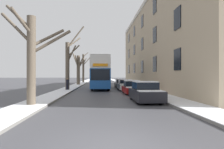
{
  "coord_description": "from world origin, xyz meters",
  "views": [
    {
      "loc": [
        -0.63,
        -5.32,
        1.94
      ],
      "look_at": [
        0.85,
        17.88,
        2.03
      ],
      "focal_mm": 32.0,
      "sensor_mm": 36.0,
      "label": 1
    }
  ],
  "objects_px": {
    "parked_car_1": "(132,88)",
    "pedestrian_left_sidewalk": "(67,84)",
    "double_decker_bus": "(100,71)",
    "bare_tree_left_2": "(78,69)",
    "parked_car_3": "(121,84)",
    "bare_tree_left_3": "(84,67)",
    "bare_tree_left_0": "(31,54)",
    "bare_tree_left_1": "(69,62)",
    "parked_car_0": "(145,92)",
    "parked_car_2": "(125,85)"
  },
  "relations": [
    {
      "from": "parked_car_2",
      "to": "bare_tree_left_3",
      "type": "bearing_deg",
      "value": 106.05
    },
    {
      "from": "bare_tree_left_1",
      "to": "pedestrian_left_sidewalk",
      "type": "bearing_deg",
      "value": -102.57
    },
    {
      "from": "bare_tree_left_0",
      "to": "pedestrian_left_sidewalk",
      "type": "relative_size",
      "value": 4.27
    },
    {
      "from": "parked_car_0",
      "to": "pedestrian_left_sidewalk",
      "type": "relative_size",
      "value": 2.7
    },
    {
      "from": "bare_tree_left_2",
      "to": "parked_car_2",
      "type": "bearing_deg",
      "value": -60.85
    },
    {
      "from": "bare_tree_left_0",
      "to": "parked_car_1",
      "type": "distance_m",
      "value": 11.35
    },
    {
      "from": "parked_car_3",
      "to": "bare_tree_left_2",
      "type": "bearing_deg",
      "value": 132.78
    },
    {
      "from": "bare_tree_left_0",
      "to": "bare_tree_left_2",
      "type": "distance_m",
      "value": 26.59
    },
    {
      "from": "double_decker_bus",
      "to": "parked_car_0",
      "type": "height_order",
      "value": "double_decker_bus"
    },
    {
      "from": "bare_tree_left_1",
      "to": "parked_car_0",
      "type": "xyz_separation_m",
      "value": [
        7.23,
        -10.9,
        -2.89
      ]
    },
    {
      "from": "bare_tree_left_0",
      "to": "parked_car_2",
      "type": "relative_size",
      "value": 1.55
    },
    {
      "from": "parked_car_3",
      "to": "double_decker_bus",
      "type": "bearing_deg",
      "value": -141.67
    },
    {
      "from": "double_decker_bus",
      "to": "parked_car_3",
      "type": "bearing_deg",
      "value": 38.33
    },
    {
      "from": "parked_car_1",
      "to": "bare_tree_left_3",
      "type": "bearing_deg",
      "value": 103.49
    },
    {
      "from": "bare_tree_left_3",
      "to": "pedestrian_left_sidewalk",
      "type": "xyz_separation_m",
      "value": [
        0.09,
        -26.62,
        -3.13
      ]
    },
    {
      "from": "parked_car_0",
      "to": "bare_tree_left_2",
      "type": "bearing_deg",
      "value": 106.87
    },
    {
      "from": "bare_tree_left_0",
      "to": "pedestrian_left_sidewalk",
      "type": "distance_m",
      "value": 12.6
    },
    {
      "from": "bare_tree_left_2",
      "to": "bare_tree_left_0",
      "type": "bearing_deg",
      "value": -90.23
    },
    {
      "from": "bare_tree_left_3",
      "to": "double_decker_bus",
      "type": "xyz_separation_m",
      "value": [
        4.15,
        -23.08,
        -1.51
      ]
    },
    {
      "from": "bare_tree_left_1",
      "to": "parked_car_1",
      "type": "distance_m",
      "value": 9.16
    },
    {
      "from": "bare_tree_left_0",
      "to": "bare_tree_left_1",
      "type": "distance_m",
      "value": 12.86
    },
    {
      "from": "bare_tree_left_3",
      "to": "pedestrian_left_sidewalk",
      "type": "relative_size",
      "value": 4.93
    },
    {
      "from": "bare_tree_left_3",
      "to": "parked_car_1",
      "type": "bearing_deg",
      "value": -76.51
    },
    {
      "from": "double_decker_bus",
      "to": "pedestrian_left_sidewalk",
      "type": "xyz_separation_m",
      "value": [
        -4.06,
        -3.55,
        -1.62
      ]
    },
    {
      "from": "parked_car_1",
      "to": "pedestrian_left_sidewalk",
      "type": "xyz_separation_m",
      "value": [
        -7.34,
        4.33,
        0.23
      ]
    },
    {
      "from": "parked_car_0",
      "to": "double_decker_bus",
      "type": "bearing_deg",
      "value": 103.19
    },
    {
      "from": "bare_tree_left_1",
      "to": "parked_car_3",
      "type": "relative_size",
      "value": 1.81
    },
    {
      "from": "bare_tree_left_2",
      "to": "double_decker_bus",
      "type": "distance_m",
      "value": 11.48
    },
    {
      "from": "bare_tree_left_0",
      "to": "bare_tree_left_2",
      "type": "relative_size",
      "value": 1.08
    },
    {
      "from": "bare_tree_left_1",
      "to": "parked_car_1",
      "type": "bearing_deg",
      "value": -33.6
    },
    {
      "from": "bare_tree_left_1",
      "to": "parked_car_3",
      "type": "xyz_separation_m",
      "value": [
        7.23,
        5.66,
        -2.96
      ]
    },
    {
      "from": "parked_car_3",
      "to": "parked_car_1",
      "type": "bearing_deg",
      "value": -90.0
    },
    {
      "from": "bare_tree_left_0",
      "to": "parked_car_3",
      "type": "distance_m",
      "value": 20.17
    },
    {
      "from": "bare_tree_left_2",
      "to": "parked_car_1",
      "type": "distance_m",
      "value": 20.15
    },
    {
      "from": "bare_tree_left_2",
      "to": "pedestrian_left_sidewalk",
      "type": "relative_size",
      "value": 3.94
    },
    {
      "from": "bare_tree_left_0",
      "to": "bare_tree_left_2",
      "type": "xyz_separation_m",
      "value": [
        0.11,
        26.59,
        -0.05
      ]
    },
    {
      "from": "double_decker_bus",
      "to": "parked_car_1",
      "type": "relative_size",
      "value": 2.62
    },
    {
      "from": "bare_tree_left_3",
      "to": "parked_car_2",
      "type": "xyz_separation_m",
      "value": [
        7.42,
        -25.81,
        -3.35
      ]
    },
    {
      "from": "parked_car_1",
      "to": "double_decker_bus",
      "type": "bearing_deg",
      "value": 112.57
    },
    {
      "from": "parked_car_1",
      "to": "pedestrian_left_sidewalk",
      "type": "bearing_deg",
      "value": 149.46
    },
    {
      "from": "parked_car_2",
      "to": "parked_car_3",
      "type": "distance_m",
      "value": 5.32
    },
    {
      "from": "double_decker_bus",
      "to": "parked_car_0",
      "type": "relative_size",
      "value": 2.45
    },
    {
      "from": "bare_tree_left_0",
      "to": "parked_car_3",
      "type": "xyz_separation_m",
      "value": [
        7.58,
        18.51,
        -2.63
      ]
    },
    {
      "from": "parked_car_1",
      "to": "pedestrian_left_sidewalk",
      "type": "height_order",
      "value": "pedestrian_left_sidewalk"
    },
    {
      "from": "bare_tree_left_3",
      "to": "bare_tree_left_0",
      "type": "bearing_deg",
      "value": -90.22
    },
    {
      "from": "parked_car_0",
      "to": "parked_car_2",
      "type": "relative_size",
      "value": 0.98
    },
    {
      "from": "parked_car_1",
      "to": "bare_tree_left_1",
      "type": "bearing_deg",
      "value": 146.4
    },
    {
      "from": "double_decker_bus",
      "to": "bare_tree_left_2",
      "type": "bearing_deg",
      "value": 111.49
    },
    {
      "from": "parked_car_2",
      "to": "parked_car_3",
      "type": "xyz_separation_m",
      "value": [
        0.0,
        5.32,
        -0.03
      ]
    },
    {
      "from": "parked_car_0",
      "to": "parked_car_2",
      "type": "distance_m",
      "value": 11.24
    }
  ]
}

